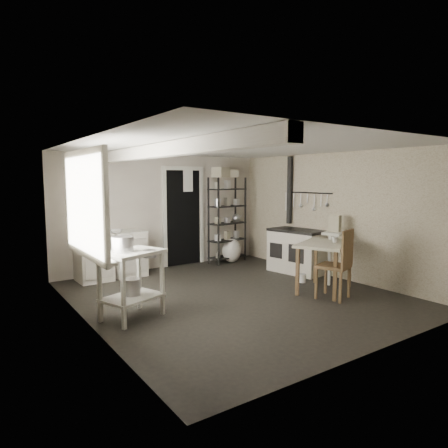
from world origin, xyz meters
TOP-DOWN VIEW (x-y plane):
  - floor at (0.00, 0.00)m, footprint 5.00×5.00m
  - ceiling at (0.00, 0.00)m, footprint 5.00×5.00m
  - wall_back at (0.00, 2.50)m, footprint 4.50×0.02m
  - wall_front at (0.00, -2.50)m, footprint 4.50×0.02m
  - wall_left at (-2.25, 0.00)m, footprint 0.02×5.00m
  - wall_right at (2.25, 0.00)m, footprint 0.02×5.00m
  - window at (-2.22, 0.20)m, footprint 0.12×1.76m
  - doorway at (0.45, 2.47)m, footprint 0.96×0.10m
  - ceiling_beam at (-1.20, 0.00)m, footprint 0.18×5.00m
  - wallpaper_panel at (2.24, 0.00)m, footprint 0.01×5.00m
  - utensil_rail at (2.19, 0.60)m, footprint 0.06×1.20m
  - prep_table at (-1.71, -0.07)m, footprint 0.93×0.80m
  - stockpot at (-1.82, -0.07)m, footprint 0.30×0.30m
  - saucepan at (-1.49, -0.17)m, footprint 0.20×0.20m
  - bucket at (-1.69, -0.02)m, footprint 0.27×0.27m
  - base_cabinets at (-1.22, 2.18)m, footprint 1.31×0.60m
  - mixing_bowl at (-1.16, 2.08)m, footprint 0.33×0.33m
  - counter_cup at (-1.52, 2.12)m, footprint 0.15×0.15m
  - shelf_rack at (1.37, 2.17)m, footprint 0.93×0.50m
  - shelf_jar at (1.10, 2.20)m, footprint 0.11×0.11m
  - storage_box_a at (1.19, 2.15)m, footprint 0.38×0.35m
  - storage_box_b at (1.49, 2.20)m, footprint 0.32×0.30m
  - stove at (1.92, 0.58)m, footprint 0.76×1.15m
  - stovepipe at (2.17, 1.09)m, footprint 0.12×0.12m
  - side_ledge at (1.95, -0.33)m, footprint 0.66×0.49m
  - oats_box at (1.91, -0.34)m, footprint 0.16×0.22m
  - work_table at (1.34, -0.63)m, footprint 1.26×1.11m
  - table_cup at (1.50, -0.68)m, footprint 0.12×0.12m
  - chair at (1.15, -0.96)m, footprint 0.57×0.59m
  - flour_sack at (1.42, 2.08)m, footprint 0.52×0.48m
  - floor_crock at (1.45, -0.04)m, footprint 0.13×0.13m

SIDE VIEW (x-z plane):
  - floor at x=0.00m, z-range 0.00..0.00m
  - floor_crock at x=1.45m, z-range 0.00..0.15m
  - flour_sack at x=1.42m, z-range -0.02..0.50m
  - work_table at x=1.34m, z-range -0.02..0.78m
  - bucket at x=-1.69m, z-range 0.26..0.51m
  - prep_table at x=-1.71m, z-range -0.05..0.85m
  - side_ledge at x=1.95m, z-range -0.02..0.88m
  - stove at x=1.92m, z-range 0.02..0.86m
  - base_cabinets at x=-1.22m, z-range 0.03..0.89m
  - chair at x=1.15m, z-range -0.05..1.02m
  - table_cup at x=1.50m, z-range 0.76..0.85m
  - saucepan at x=-1.49m, z-range 0.80..0.90m
  - stockpot at x=-1.82m, z-range 0.79..1.09m
  - shelf_rack at x=1.37m, z-range 0.02..1.88m
  - mixing_bowl at x=-1.16m, z-range 0.92..1.00m
  - counter_cup at x=-1.52m, z-range 0.92..1.02m
  - doorway at x=0.45m, z-range -0.04..2.04m
  - oats_box at x=1.91m, z-range 0.87..1.15m
  - wall_back at x=0.00m, z-range 0.00..2.30m
  - wall_front at x=0.00m, z-range 0.00..2.30m
  - wall_left at x=-2.25m, z-range 0.00..2.30m
  - wall_right at x=2.25m, z-range 0.00..2.30m
  - wallpaper_panel at x=2.24m, z-range 0.00..2.30m
  - shelf_jar at x=1.10m, z-range 1.27..1.45m
  - window at x=-2.22m, z-range 0.86..2.14m
  - utensil_rail at x=2.19m, z-range 1.33..1.77m
  - stovepipe at x=2.17m, z-range 0.91..2.27m
  - storage_box_b at x=1.49m, z-range 1.91..2.07m
  - storage_box_a at x=1.19m, z-range 1.90..2.12m
  - ceiling_beam at x=-1.20m, z-range 2.11..2.29m
  - ceiling at x=0.00m, z-range 2.30..2.30m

